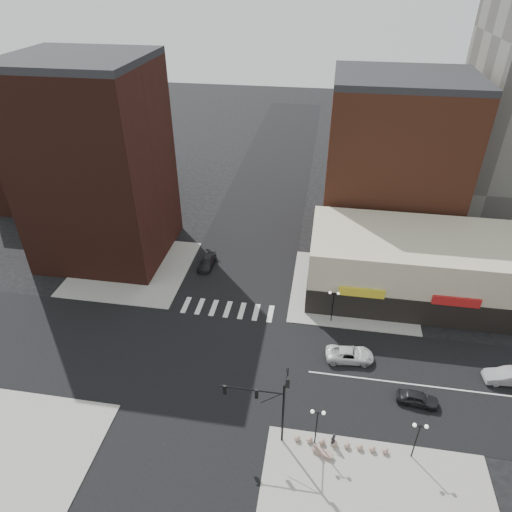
# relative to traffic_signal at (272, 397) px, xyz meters

# --- Properties ---
(ground) EXTENTS (240.00, 240.00, 0.00)m
(ground) POSITION_rel_traffic_signal_xyz_m (-7.24, 7.83, -4.96)
(ground) COLOR black
(ground) RESTS_ON ground
(road_ew) EXTENTS (200.00, 14.00, 0.02)m
(road_ew) POSITION_rel_traffic_signal_xyz_m (-7.24, 7.83, -4.95)
(road_ew) COLOR black
(road_ew) RESTS_ON ground
(road_ns) EXTENTS (14.00, 200.00, 0.02)m
(road_ns) POSITION_rel_traffic_signal_xyz_m (-7.24, 7.83, -4.95)
(road_ns) COLOR black
(road_ns) RESTS_ON ground
(sidewalk_nw) EXTENTS (15.00, 15.00, 0.12)m
(sidewalk_nw) POSITION_rel_traffic_signal_xyz_m (-21.74, 22.33, -4.90)
(sidewalk_nw) COLOR gray
(sidewalk_nw) RESTS_ON ground
(sidewalk_ne) EXTENTS (15.00, 15.00, 0.12)m
(sidewalk_ne) POSITION_rel_traffic_signal_xyz_m (7.26, 22.33, -4.90)
(sidewalk_ne) COLOR gray
(sidewalk_ne) RESTS_ON ground
(building_nw) EXTENTS (16.00, 15.00, 25.00)m
(building_nw) POSITION_rel_traffic_signal_xyz_m (-26.24, 26.33, 7.54)
(building_nw) COLOR #381911
(building_nw) RESTS_ON ground
(building_nw_low) EXTENTS (20.00, 18.00, 12.00)m
(building_nw_low) POSITION_rel_traffic_signal_xyz_m (-39.24, 41.83, 1.04)
(building_nw_low) COLOR #381911
(building_nw_low) RESTS_ON ground
(building_ne_midrise) EXTENTS (18.00, 15.00, 22.00)m
(building_ne_midrise) POSITION_rel_traffic_signal_xyz_m (11.76, 37.33, 6.04)
(building_ne_midrise) COLOR brown
(building_ne_midrise) RESTS_ON ground
(building_ne_row) EXTENTS (24.20, 12.20, 8.00)m
(building_ne_row) POSITION_rel_traffic_signal_xyz_m (13.76, 22.83, -1.66)
(building_ne_row) COLOR beige
(building_ne_row) RESTS_ON ground
(traffic_signal) EXTENTS (5.59, 3.09, 7.77)m
(traffic_signal) POSITION_rel_traffic_signal_xyz_m (0.00, 0.00, 0.00)
(traffic_signal) COLOR black
(traffic_signal) RESTS_ON ground
(street_lamp_se_a) EXTENTS (1.22, 0.32, 4.16)m
(street_lamp_se_a) POSITION_rel_traffic_signal_xyz_m (3.76, -0.17, -1.67)
(street_lamp_se_a) COLOR black
(street_lamp_se_a) RESTS_ON sidewalk_se
(street_lamp_se_b) EXTENTS (1.22, 0.32, 4.16)m
(street_lamp_se_b) POSITION_rel_traffic_signal_xyz_m (11.76, -0.17, -1.67)
(street_lamp_se_b) COLOR black
(street_lamp_se_b) RESTS_ON sidewalk_se
(street_lamp_ne) EXTENTS (1.22, 0.32, 4.16)m
(street_lamp_ne) POSITION_rel_traffic_signal_xyz_m (4.76, 15.83, -1.67)
(street_lamp_ne) COLOR black
(street_lamp_ne) RESTS_ON sidewalk_ne
(bollard_row) EXTENTS (7.88, 0.53, 0.53)m
(bollard_row) POSITION_rel_traffic_signal_xyz_m (5.94, -0.17, -4.58)
(bollard_row) COLOR #A0826E
(bollard_row) RESTS_ON sidewalk_se
(white_suv) EXTENTS (5.09, 2.72, 1.36)m
(white_suv) POSITION_rel_traffic_signal_xyz_m (6.77, 10.22, -4.28)
(white_suv) COLOR silver
(white_suv) RESTS_ON ground
(dark_sedan_east) EXTENTS (3.95, 1.96, 1.29)m
(dark_sedan_east) POSITION_rel_traffic_signal_xyz_m (12.93, 5.61, -4.32)
(dark_sedan_east) COLOR black
(dark_sedan_east) RESTS_ON ground
(silver_sedan) EXTENTS (4.70, 1.99, 1.51)m
(silver_sedan) POSITION_rel_traffic_signal_xyz_m (22.00, 9.66, -4.21)
(silver_sedan) COLOR #A5A6AB
(silver_sedan) RESTS_ON ground
(dark_sedan_north) EXTENTS (1.97, 4.45, 1.27)m
(dark_sedan_north) POSITION_rel_traffic_signal_xyz_m (-11.98, 24.50, -4.33)
(dark_sedan_north) COLOR black
(dark_sedan_north) RESTS_ON ground
(pedestrian) EXTENTS (0.64, 0.64, 1.49)m
(pedestrian) POSITION_rel_traffic_signal_xyz_m (5.27, -0.17, -4.10)
(pedestrian) COLOR #242227
(pedestrian) RESTS_ON sidewalk_se
(stone_bench) EXTENTS (1.83, 1.17, 0.41)m
(stone_bench) POSITION_rel_traffic_signal_xyz_m (4.45, -1.17, -4.62)
(stone_bench) COLOR #9D786C
(stone_bench) RESTS_ON sidewalk_se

